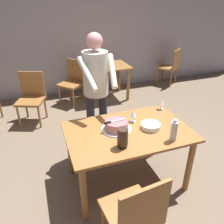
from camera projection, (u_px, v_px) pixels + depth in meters
name	position (u px, v px, depth m)	size (l,w,h in m)	color
ground_plane	(126.00, 180.00, 2.89)	(14.00, 14.00, 0.00)	#7A6651
back_wall	(71.00, 32.00, 4.91)	(10.00, 0.12, 2.70)	#ADA8B2
main_dining_table	(128.00, 139.00, 2.59)	(1.39, 0.89, 0.75)	#9E6633
cake_on_platter	(116.00, 126.00, 2.53)	(0.34, 0.34, 0.11)	silver
cake_knife	(111.00, 122.00, 2.47)	(0.27, 0.04, 0.02)	silver
plate_stack	(151.00, 126.00, 2.56)	(0.22, 0.22, 0.06)	white
wine_glass_near	(161.00, 102.00, 2.94)	(0.08, 0.08, 0.14)	silver
wine_glass_far	(133.00, 114.00, 2.66)	(0.08, 0.08, 0.14)	silver
water_bottle	(174.00, 131.00, 2.31)	(0.07, 0.07, 0.25)	silver
hurricane_lamp	(123.00, 138.00, 2.22)	(0.11, 0.11, 0.21)	black
person_cutting_cake	(96.00, 85.00, 2.88)	(0.47, 0.56, 1.72)	#2D2D38
chair_near_side	(135.00, 213.00, 1.89)	(0.48, 0.48, 0.90)	#9E6633
background_table	(105.00, 73.00, 4.86)	(1.00, 0.70, 0.74)	#9E6633
background_chair_1	(31.00, 96.00, 4.01)	(0.57, 0.57, 0.90)	#9E6633
background_chair_2	(73.00, 80.00, 4.72)	(0.62, 0.62, 0.90)	#9E6633
background_chair_3	(171.00, 66.00, 5.66)	(0.62, 0.62, 0.90)	#9E6633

